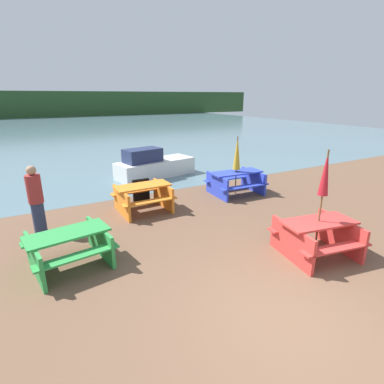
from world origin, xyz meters
TOP-DOWN VIEW (x-y plane):
  - ground_plane at (0.00, 0.00)m, footprint 60.00×60.00m
  - water at (0.00, 31.90)m, footprint 60.00×50.00m
  - far_treeline at (0.00, 51.90)m, footprint 80.00×1.60m
  - picnic_table_red at (2.07, 1.21)m, footprint 1.77×1.64m
  - picnic_table_green at (-2.61, 3.34)m, footprint 1.73×1.59m
  - picnic_table_blue at (3.16, 5.46)m, footprint 1.87×1.49m
  - picnic_table_orange at (-0.24, 5.49)m, footprint 1.60×1.39m
  - umbrella_gold at (3.16, 5.46)m, footprint 0.25×0.25m
  - umbrella_crimson at (2.07, 1.21)m, footprint 0.20×0.20m
  - boat at (1.55, 9.04)m, footprint 3.52×1.80m
  - person at (-3.03, 5.28)m, footprint 0.35×0.35m
  - signboard at (0.00, 6.30)m, footprint 0.55×0.08m

SIDE VIEW (x-z plane):
  - water at x=0.00m, z-range 0.00..0.00m
  - ground_plane at x=0.00m, z-range 0.00..0.00m
  - signboard at x=0.00m, z-range 0.00..0.75m
  - picnic_table_green at x=-2.61m, z-range 0.08..0.80m
  - picnic_table_red at x=2.07m, z-range 0.07..0.85m
  - boat at x=1.55m, z-range -0.15..1.09m
  - picnic_table_blue at x=3.16m, z-range 0.08..0.87m
  - picnic_table_orange at x=-0.24m, z-range 0.08..0.87m
  - person at x=-3.03m, z-range 0.00..1.73m
  - umbrella_gold at x=3.16m, z-range 0.42..2.42m
  - umbrella_crimson at x=2.07m, z-range 0.63..2.92m
  - far_treeline at x=0.00m, z-range 0.00..4.00m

